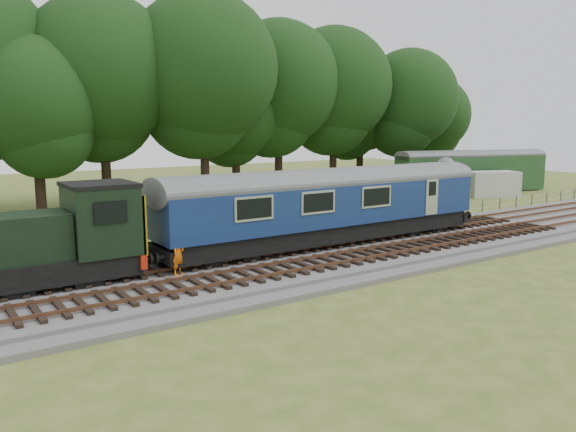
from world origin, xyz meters
TOP-DOWN VIEW (x-y plane):
  - ground at (0.00, 0.00)m, footprint 120.00×120.00m
  - ballast at (0.00, 0.00)m, footprint 70.00×7.00m
  - track_north at (0.00, 1.40)m, footprint 67.20×2.40m
  - track_south at (0.00, -1.60)m, footprint 67.20×2.40m
  - fence at (0.00, 4.50)m, footprint 64.00×0.12m
  - tree_line at (0.00, 22.00)m, footprint 70.00×8.00m
  - dmu_railcar at (3.71, 1.40)m, footprint 18.05×2.86m
  - shunter_loco at (-10.21, 1.40)m, footprint 8.91×2.60m
  - worker at (-4.91, 0.16)m, footprint 0.80×0.74m
  - parked_coach at (30.48, 13.64)m, footprint 15.27×6.39m
  - shed at (25.12, 12.80)m, footprint 3.89×3.89m
  - caravan at (29.20, 10.44)m, footprint 5.00×3.74m

SIDE VIEW (x-z plane):
  - ground at x=0.00m, z-range 0.00..0.00m
  - fence at x=0.00m, z-range -0.50..0.50m
  - tree_line at x=0.00m, z-range -9.00..9.00m
  - ballast at x=0.00m, z-range 0.00..0.35m
  - track_north at x=0.00m, z-range 0.31..0.52m
  - track_south at x=0.00m, z-range 0.31..0.52m
  - caravan at x=29.20m, z-range 0.00..2.20m
  - worker at x=-4.91m, z-range 0.35..2.18m
  - shed at x=25.12m, z-range 0.02..2.71m
  - shunter_loco at x=-10.21m, z-range 0.29..3.66m
  - parked_coach at x=30.48m, z-range 0.24..4.09m
  - dmu_railcar at x=3.71m, z-range 0.67..4.54m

